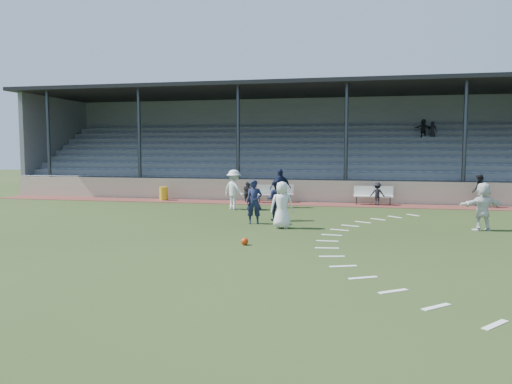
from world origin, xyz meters
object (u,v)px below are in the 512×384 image
(bench_left, at_px, (275,192))
(official, at_px, (479,191))
(bench_right, at_px, (373,194))
(trash_bin, at_px, (164,193))
(player_navy_lead, at_px, (254,202))
(football, at_px, (245,241))
(player_white_lead, at_px, (282,205))

(bench_left, height_order, official, official)
(bench_right, bearing_deg, trash_bin, -178.25)
(player_navy_lead, bearing_deg, bench_left, 80.80)
(trash_bin, height_order, official, official)
(bench_right, distance_m, football, 12.64)
(bench_right, xyz_separation_m, trash_bin, (-11.56, -0.20, -0.19))
(football, bearing_deg, bench_left, 95.44)
(bench_left, bearing_deg, football, -104.65)
(trash_bin, bearing_deg, bench_right, 0.98)
(bench_right, distance_m, player_white_lead, 9.23)
(official, bearing_deg, bench_right, -92.18)
(bench_right, bearing_deg, player_navy_lead, -120.40)
(player_navy_lead, bearing_deg, player_white_lead, -47.27)
(trash_bin, distance_m, official, 16.67)
(bench_left, relative_size, player_navy_lead, 1.17)
(bench_right, xyz_separation_m, player_white_lead, (-3.44, -8.56, 0.28))
(bench_left, bearing_deg, player_navy_lead, -106.34)
(player_white_lead, height_order, official, player_white_lead)
(bench_left, height_order, football, bench_left)
(player_white_lead, height_order, player_navy_lead, player_white_lead)
(trash_bin, xyz_separation_m, football, (7.52, -11.77, -0.28))
(player_navy_lead, height_order, official, player_navy_lead)
(player_white_lead, bearing_deg, football, 72.45)
(player_navy_lead, bearing_deg, official, 24.94)
(bench_right, distance_m, official, 5.12)
(official, bearing_deg, bench_left, -91.57)
(player_navy_lead, distance_m, official, 12.39)
(player_white_lead, xyz_separation_m, official, (8.55, 8.45, -0.03))
(bench_left, distance_m, player_white_lead, 8.73)
(football, distance_m, player_navy_lead, 4.37)
(bench_right, bearing_deg, bench_left, -179.19)
(trash_bin, relative_size, official, 0.46)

